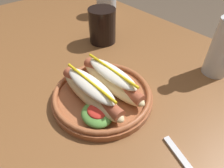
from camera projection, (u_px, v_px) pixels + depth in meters
The scene contains 3 objects.
dining_table at pixel (99, 100), 0.59m from camera, with size 1.41×0.85×0.74m.
hot_dog_plate at pixel (102, 92), 0.44m from camera, with size 0.23×0.23×0.08m.
soda_cup at pixel (102, 26), 0.63m from camera, with size 0.09×0.09×0.11m, color black.
Camera 1 is at (0.33, -0.24, 1.08)m, focal length 31.36 mm.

